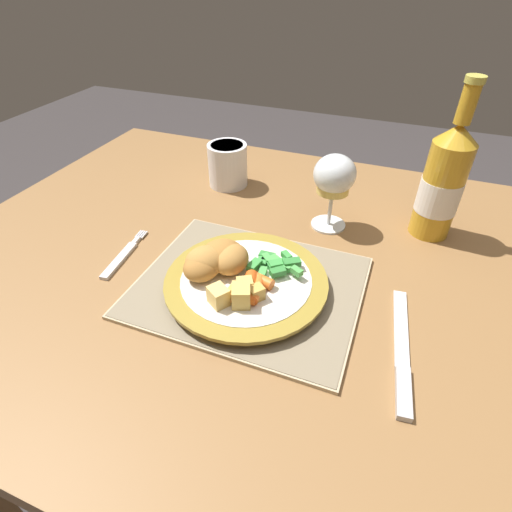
% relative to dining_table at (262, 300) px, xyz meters
% --- Properties ---
extents(ground_plane, '(6.00, 6.00, 0.00)m').
position_rel_dining_table_xyz_m(ground_plane, '(0.00, 0.00, -0.64)').
color(ground_plane, '#383333').
extents(dining_table, '(1.12, 0.86, 0.74)m').
position_rel_dining_table_xyz_m(dining_table, '(0.00, 0.00, 0.00)').
color(dining_table, olive).
rests_on(dining_table, ground).
extents(placemat, '(0.33, 0.27, 0.01)m').
position_rel_dining_table_xyz_m(placemat, '(0.01, -0.08, 0.11)').
color(placemat, tan).
rests_on(placemat, dining_table).
extents(dinner_plate, '(0.24, 0.24, 0.02)m').
position_rel_dining_table_xyz_m(dinner_plate, '(0.01, -0.09, 0.12)').
color(dinner_plate, white).
rests_on(dinner_plate, placemat).
extents(breaded_croquettes, '(0.10, 0.11, 0.04)m').
position_rel_dining_table_xyz_m(breaded_croquettes, '(-0.04, -0.09, 0.15)').
color(breaded_croquettes, '#B77F3D').
rests_on(breaded_croquettes, dinner_plate).
extents(green_beans_pile, '(0.08, 0.06, 0.02)m').
position_rel_dining_table_xyz_m(green_beans_pile, '(0.04, -0.05, 0.14)').
color(green_beans_pile, green).
rests_on(green_beans_pile, dinner_plate).
extents(glazed_carrots, '(0.05, 0.07, 0.02)m').
position_rel_dining_table_xyz_m(glazed_carrots, '(0.03, -0.11, 0.14)').
color(glazed_carrots, orange).
rests_on(glazed_carrots, dinner_plate).
extents(fork, '(0.03, 0.14, 0.01)m').
position_rel_dining_table_xyz_m(fork, '(-0.22, -0.09, 0.10)').
color(fork, silver).
rests_on(fork, dining_table).
extents(table_knife, '(0.04, 0.21, 0.01)m').
position_rel_dining_table_xyz_m(table_knife, '(0.24, -0.13, 0.10)').
color(table_knife, silver).
rests_on(table_knife, dining_table).
extents(wine_glass, '(0.07, 0.07, 0.14)m').
position_rel_dining_table_xyz_m(wine_glass, '(0.08, 0.13, 0.20)').
color(wine_glass, silver).
rests_on(wine_glass, dining_table).
extents(bottle, '(0.07, 0.07, 0.27)m').
position_rel_dining_table_xyz_m(bottle, '(0.25, 0.18, 0.20)').
color(bottle, gold).
rests_on(bottle, dining_table).
extents(roast_potatoes, '(0.07, 0.06, 0.03)m').
position_rel_dining_table_xyz_m(roast_potatoes, '(0.01, -0.14, 0.14)').
color(roast_potatoes, '#DBB256').
rests_on(roast_potatoes, dinner_plate).
extents(drinking_cup, '(0.08, 0.08, 0.09)m').
position_rel_dining_table_xyz_m(drinking_cup, '(-0.16, 0.22, 0.15)').
color(drinking_cup, white).
rests_on(drinking_cup, dining_table).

